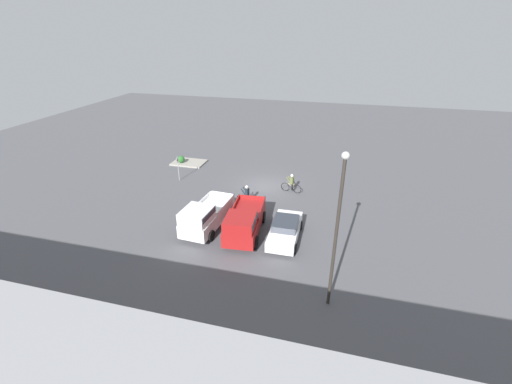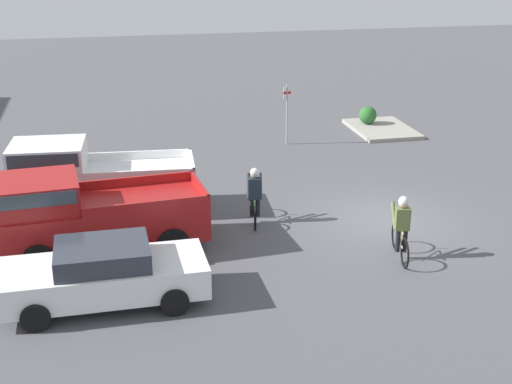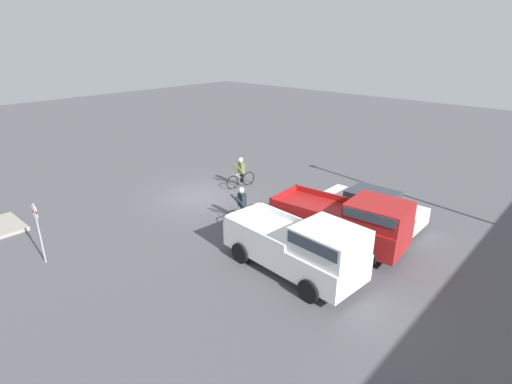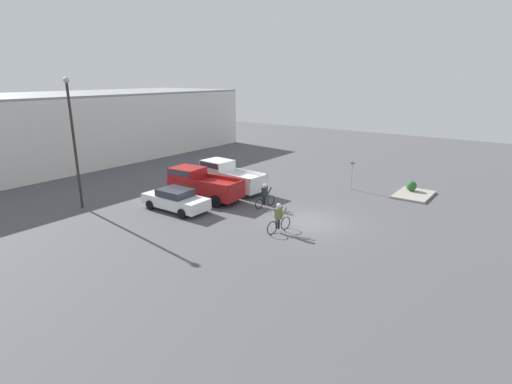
{
  "view_description": "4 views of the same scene",
  "coord_description": "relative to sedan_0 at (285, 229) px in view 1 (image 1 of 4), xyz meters",
  "views": [
    {
      "loc": [
        -6.36,
        27.38,
        12.95
      ],
      "look_at": [
        -0.14,
        3.82,
        1.2
      ],
      "focal_mm": 24.0,
      "sensor_mm": 36.0,
      "label": 1
    },
    {
      "loc": [
        -17.79,
        7.66,
        7.86
      ],
      "look_at": [
        -0.14,
        3.82,
        1.2
      ],
      "focal_mm": 50.0,
      "sensor_mm": 36.0,
      "label": 2
    },
    {
      "loc": [
        12.26,
        15.17,
        7.81
      ],
      "look_at": [
        -0.14,
        3.82,
        1.2
      ],
      "focal_mm": 28.0,
      "sensor_mm": 36.0,
      "label": 3
    },
    {
      "loc": [
        -19.95,
        -10.63,
        8.38
      ],
      "look_at": [
        -0.14,
        3.82,
        1.2
      ],
      "focal_mm": 28.0,
      "sensor_mm": 36.0,
      "label": 4
    }
  ],
  "objects": [
    {
      "name": "cyclist_1",
      "position": [
        0.8,
        -7.37,
        0.12
      ],
      "size": [
        1.83,
        0.53,
        1.69
      ],
      "color": "black",
      "rests_on": "ground_plane"
    },
    {
      "name": "fire_lane_sign",
      "position": [
        11.34,
        -7.13,
        0.71
      ],
      "size": [
        0.06,
        0.3,
        2.36
      ],
      "color": "#9E9EA3",
      "rests_on": "ground_plane"
    },
    {
      "name": "cyclist_0",
      "position": [
        3.93,
        -4.26,
        0.1
      ],
      "size": [
        1.77,
        0.53,
        1.64
      ],
      "color": "black",
      "rests_on": "ground_plane"
    },
    {
      "name": "pickup_truck_1",
      "position": [
        5.63,
        0.32,
        0.4
      ],
      "size": [
        2.47,
        5.32,
        2.17
      ],
      "color": "white",
      "rests_on": "ground_plane"
    },
    {
      "name": "ground_plane",
      "position": [
        3.25,
        -7.95,
        -0.72
      ],
      "size": [
        80.0,
        80.0,
        0.0
      ],
      "primitive_type": "plane",
      "color": "#4C4C51"
    },
    {
      "name": "lamppost",
      "position": [
        -3.28,
        5.39,
        4.04
      ],
      "size": [
        0.36,
        0.36,
        8.29
      ],
      "color": "#2D2823",
      "rests_on": "ground_plane"
    },
    {
      "name": "curb_island",
      "position": [
        12.41,
        -11.51,
        -0.64
      ],
      "size": [
        3.35,
        2.34,
        0.15
      ],
      "primitive_type": "cube",
      "color": "gray",
      "rests_on": "ground_plane"
    },
    {
      "name": "pickup_truck_0",
      "position": [
        2.76,
        0.41,
        0.4
      ],
      "size": [
        2.62,
        5.41,
        2.14
      ],
      "color": "maroon",
      "rests_on": "ground_plane"
    },
    {
      "name": "shrub",
      "position": [
        13.08,
        -11.12,
        -0.2
      ],
      "size": [
        0.74,
        0.74,
        0.74
      ],
      "color": "#286028",
      "rests_on": "curb_island"
    },
    {
      "name": "sedan_0",
      "position": [
        0.0,
        0.0,
        0.0
      ],
      "size": [
        2.03,
        4.55,
        1.42
      ],
      "color": "white",
      "rests_on": "ground_plane"
    }
  ]
}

